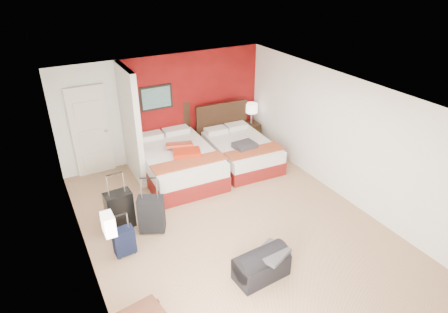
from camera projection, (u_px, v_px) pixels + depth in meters
ground at (231, 225)px, 7.23m from camera, size 6.50×6.50×0.00m
room_walls at (128, 151)px, 7.16m from camera, size 5.02×6.52×2.50m
red_accent_panel at (194, 103)px, 9.48m from camera, size 3.50×0.04×2.50m
partition_wall at (131, 125)px, 8.26m from camera, size 0.12×1.20×2.50m
entry_door at (91, 131)px, 8.51m from camera, size 0.82×0.06×2.05m
bed_left at (178, 163)px, 8.65m from camera, size 1.62×2.26×0.66m
bed_right at (241, 153)px, 9.23m from camera, size 1.42×1.95×0.57m
red_suitcase_open at (183, 149)px, 8.44m from camera, size 0.79×0.93×0.10m
jacket_bundle at (245, 145)px, 8.80m from camera, size 0.51×0.42×0.12m
nightstand at (251, 133)px, 10.26m from camera, size 0.42×0.42×0.55m
table_lamp at (252, 114)px, 10.00m from camera, size 0.33×0.33×0.54m
suitcase_black at (120, 211)px, 7.01m from camera, size 0.49×0.32×0.71m
suitcase_charcoal at (152, 215)px, 6.93m from camera, size 0.53×0.45×0.67m
suitcase_navy at (124, 242)px, 6.42m from camera, size 0.36×0.23×0.48m
duffel_bag at (261, 266)px, 5.98m from camera, size 0.86×0.50×0.42m
jacket_draped at (272, 253)px, 5.89m from camera, size 0.60×0.56×0.06m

